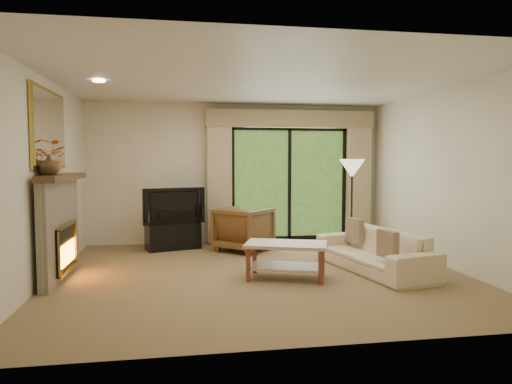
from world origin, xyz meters
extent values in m
plane|color=olive|center=(0.00, 0.00, 0.00)|extent=(5.50, 5.50, 0.00)
plane|color=silver|center=(0.00, 0.00, 2.60)|extent=(5.50, 5.50, 0.00)
plane|color=beige|center=(0.00, 2.50, 1.30)|extent=(5.00, 0.00, 5.00)
plane|color=beige|center=(0.00, -2.50, 1.30)|extent=(5.00, 0.00, 5.00)
plane|color=beige|center=(-2.75, 0.00, 1.30)|extent=(0.00, 5.00, 5.00)
plane|color=beige|center=(2.75, 0.00, 1.30)|extent=(0.00, 5.00, 5.00)
cube|color=tan|center=(-0.35, 2.34, 1.20)|extent=(0.45, 0.18, 2.35)
cube|color=tan|center=(2.35, 2.34, 1.20)|extent=(0.45, 0.18, 2.35)
cube|color=#9C8662|center=(1.00, 2.36, 2.32)|extent=(3.20, 0.24, 0.32)
cube|color=black|center=(-1.20, 1.95, 0.23)|extent=(0.99, 0.64, 0.46)
imported|color=black|center=(-1.20, 1.95, 0.77)|extent=(1.08, 0.43, 0.62)
imported|color=brown|center=(0.00, 1.61, 0.38)|extent=(1.15, 1.15, 0.75)
imported|color=beige|center=(1.61, -0.11, 0.28)|extent=(1.15, 2.07, 0.57)
cube|color=#4E2F21|center=(1.54, -0.67, 0.48)|extent=(0.16, 0.36, 0.35)
cube|color=#4E2F21|center=(1.54, 0.46, 0.49)|extent=(0.17, 0.38, 0.37)
imported|color=#442F1B|center=(-2.61, -0.26, 1.50)|extent=(0.31, 0.31, 0.25)
imported|color=orange|center=(-2.61, -0.09, 1.58)|extent=(0.47, 0.44, 0.43)
camera|label=1|loc=(-1.05, -6.06, 1.55)|focal=32.00mm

